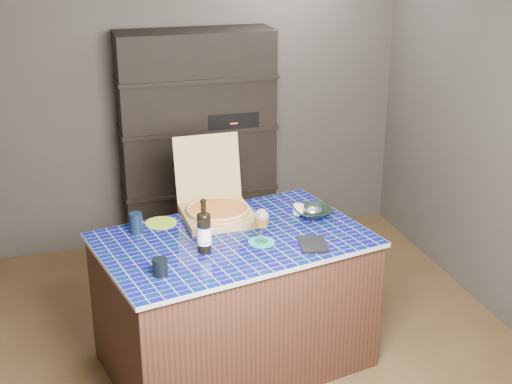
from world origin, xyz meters
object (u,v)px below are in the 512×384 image
object	(u,v)px
kitchen_island	(234,301)
bowl	(313,212)
wine_glass	(262,220)
dvd_case	(313,244)
mead_bottle	(204,232)
pizza_box	(217,208)

from	to	relation	value
kitchen_island	bowl	distance (m)	0.74
wine_glass	dvd_case	size ratio (longest dim) A/B	0.95
dvd_case	bowl	distance (m)	0.42
mead_bottle	bowl	distance (m)	0.82
wine_glass	bowl	world-z (taller)	wine_glass
wine_glass	bowl	xyz separation A→B (m)	(0.42, 0.28, -0.12)
kitchen_island	mead_bottle	size ratio (longest dim) A/B	5.46
mead_bottle	bowl	world-z (taller)	mead_bottle
kitchen_island	pizza_box	size ratio (longest dim) A/B	3.25
kitchen_island	bowl	world-z (taller)	bowl
mead_bottle	pizza_box	bearing A→B (deg)	68.92
pizza_box	dvd_case	distance (m)	0.70
dvd_case	pizza_box	bearing A→B (deg)	138.39
bowl	pizza_box	bearing A→B (deg)	165.90
dvd_case	wine_glass	bearing A→B (deg)	165.85
wine_glass	mead_bottle	bearing A→B (deg)	-175.44
kitchen_island	pizza_box	distance (m)	0.58
bowl	mead_bottle	bearing A→B (deg)	-158.00
pizza_box	wine_glass	world-z (taller)	pizza_box
mead_bottle	wine_glass	bearing A→B (deg)	4.56
dvd_case	bowl	size ratio (longest dim) A/B	0.92
wine_glass	bowl	size ratio (longest dim) A/B	0.88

